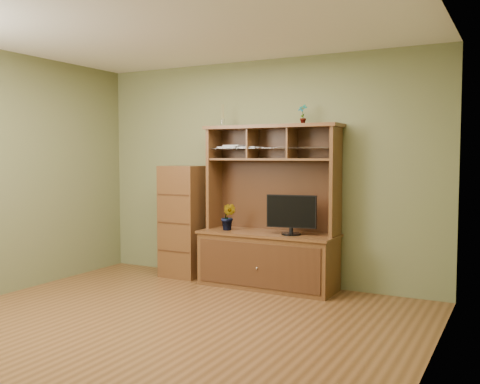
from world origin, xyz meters
The scene contains 8 objects.
room centered at (0.00, 0.00, 1.35)m, with size 4.54×4.04×2.74m.
media_hutch centered at (0.22, 1.73, 0.52)m, with size 1.66×0.61×1.90m.
monitor centered at (0.54, 1.65, 0.89)m, with size 0.57×0.22×0.45m.
orchid_plant centered at (-0.27, 1.65, 0.81)m, with size 0.18×0.14×0.32m, color #2C5B1F.
top_plant centered at (0.60, 1.80, 2.01)m, with size 0.12×0.08×0.23m, color #326724.
reed_diffuser centered at (-0.44, 1.80, 2.00)m, with size 0.05×0.05×0.27m.
magazines centered at (-0.23, 1.80, 1.65)m, with size 0.55×0.23×0.04m.
side_cabinet centered at (-0.99, 1.75, 0.71)m, with size 0.51×0.46×1.41m.
Camera 1 is at (2.82, -3.91, 1.54)m, focal length 40.00 mm.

